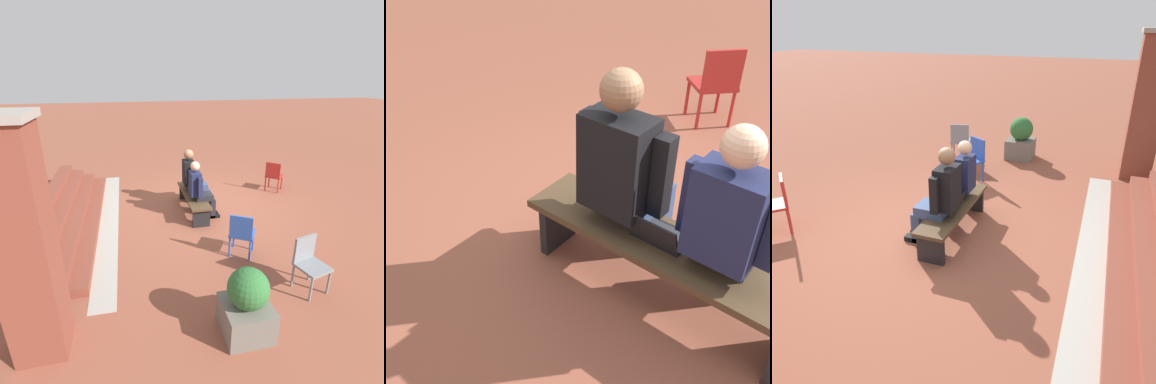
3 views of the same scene
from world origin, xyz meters
The scene contains 12 objects.
ground_plane centered at (0.00, 0.00, 0.00)m, with size 60.00×60.00×0.00m, color brown.
concrete_strip centered at (-0.16, 2.32, 0.00)m, with size 5.92×0.40×0.01m, color #A8A399.
brick_steps centered at (-0.16, 3.27, 0.23)m, with size 5.12×1.20×0.60m.
brick_pillar_left_of_steps centered at (-3.51, 2.93, 1.40)m, with size 0.64×0.64×2.78m.
bench centered at (-0.16, 0.37, 0.35)m, with size 1.80×0.44×0.45m.
person_student centered at (-0.50, 0.30, 0.71)m, with size 0.54×0.68×1.33m.
person_adult centered at (0.16, 0.29, 0.76)m, with size 0.60×0.76×1.44m.
laptop centered at (-0.14, 0.38, 0.50)m, with size 0.32×0.29×0.21m.
plastic_chair_near_bench_left centered at (-3.20, -0.73, 0.48)m, with size 0.51×0.51×0.84m.
plastic_chair_mid_courtyard centered at (-2.18, -0.06, 0.48)m, with size 0.58×0.58×0.84m.
plastic_chair_near_bench_right centered at (0.67, -2.10, 0.48)m, with size 0.59×0.59×0.84m.
planter centered at (-3.82, 0.51, 0.44)m, with size 0.60×0.60×0.94m.
Camera 1 is at (-6.51, 1.80, 3.09)m, focal length 28.00 mm.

